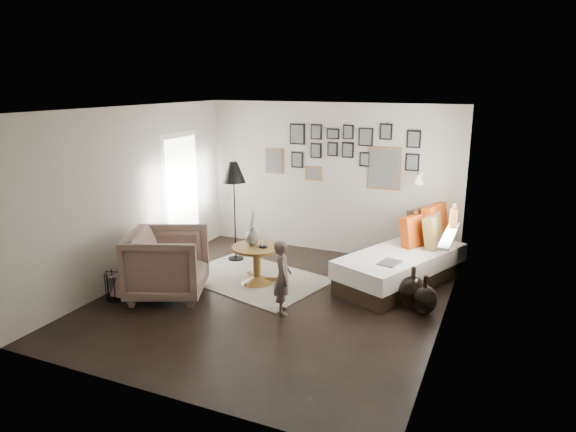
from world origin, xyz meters
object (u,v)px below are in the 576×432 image
at_px(vase, 252,235).
at_px(demijohn_large, 412,292).
at_px(magazine_basket, 117,285).
at_px(demijohn_small, 424,299).
at_px(armchair, 168,264).
at_px(daybed, 402,261).
at_px(pedestal_table, 257,266).
at_px(child, 283,277).
at_px(floor_lamp, 234,176).

height_order(vase, demijohn_large, vase).
relative_size(vase, demijohn_large, 0.92).
xyz_separation_m(magazine_basket, demijohn_large, (3.82, 1.34, 0.03)).
distance_m(vase, demijohn_large, 2.43).
height_order(vase, demijohn_small, vase).
relative_size(vase, armchair, 0.50).
xyz_separation_m(daybed, demijohn_small, (0.50, -0.99, -0.13)).
distance_m(pedestal_table, child, 1.11).
height_order(pedestal_table, floor_lamp, floor_lamp).
relative_size(vase, demijohn_small, 1.01).
height_order(armchair, floor_lamp, floor_lamp).
distance_m(pedestal_table, magazine_basket, 2.00).
bearing_deg(demijohn_large, child, -151.38).
height_order(vase, child, vase).
bearing_deg(vase, floor_lamp, 133.67).
relative_size(magazine_basket, child, 0.39).
bearing_deg(floor_lamp, armchair, -94.10).
height_order(floor_lamp, demijohn_large, floor_lamp).
relative_size(armchair, floor_lamp, 0.62).
relative_size(vase, floor_lamp, 0.31).
bearing_deg(armchair, child, -108.39).
relative_size(daybed, child, 2.41).
relative_size(vase, child, 0.53).
bearing_deg(pedestal_table, child, -45.03).
height_order(daybed, demijohn_small, daybed).
xyz_separation_m(demijohn_large, child, (-1.52, -0.83, 0.27)).
bearing_deg(child, pedestal_table, 17.26).
relative_size(pedestal_table, floor_lamp, 0.44).
bearing_deg(demijohn_small, armchair, -165.79).
xyz_separation_m(vase, magazine_basket, (-1.45, -1.30, -0.55)).
distance_m(armchair, magazine_basket, 0.76).
xyz_separation_m(vase, floor_lamp, (-0.72, 0.76, 0.71)).
relative_size(pedestal_table, daybed, 0.31).
bearing_deg(magazine_basket, demijohn_small, 17.02).
distance_m(floor_lamp, magazine_basket, 2.52).
xyz_separation_m(armchair, child, (1.69, 0.15, 0.02)).
height_order(daybed, child, daybed).
height_order(armchair, child, child).
height_order(pedestal_table, demijohn_small, pedestal_table).
distance_m(daybed, floor_lamp, 2.99).
relative_size(floor_lamp, demijohn_small, 3.22).
relative_size(daybed, floor_lamp, 1.42).
bearing_deg(demijohn_small, floor_lamp, 165.65).
distance_m(pedestal_table, demijohn_small, 2.47).
bearing_deg(demijohn_large, magazine_basket, -160.62).
xyz_separation_m(daybed, floor_lamp, (-2.78, -0.16, 1.11)).
distance_m(demijohn_small, child, 1.87).
bearing_deg(vase, magazine_basket, -138.06).
xyz_separation_m(pedestal_table, child, (0.77, -0.77, 0.22)).
height_order(daybed, armchair, daybed).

